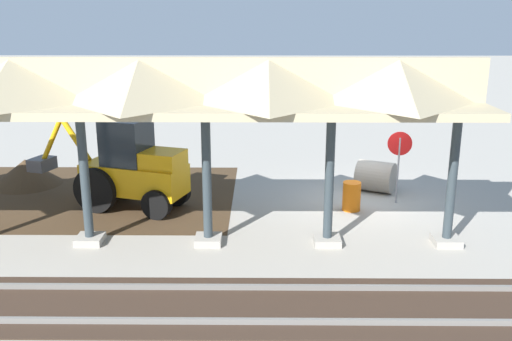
{
  "coord_description": "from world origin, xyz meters",
  "views": [
    {
      "loc": [
        3.27,
        17.69,
        6.04
      ],
      "look_at": [
        3.41,
        2.09,
        1.6
      ],
      "focal_mm": 40.0,
      "sensor_mm": 36.0,
      "label": 1
    }
  ],
  "objects_px": {
    "backhoe": "(130,169)",
    "concrete_pipe": "(376,176)",
    "traffic_barrel": "(352,196)",
    "stop_sign": "(399,152)"
  },
  "relations": [
    {
      "from": "backhoe",
      "to": "concrete_pipe",
      "type": "xyz_separation_m",
      "value": [
        -7.99,
        -1.75,
        -0.73
      ]
    },
    {
      "from": "concrete_pipe",
      "to": "backhoe",
      "type": "bearing_deg",
      "value": 12.34
    },
    {
      "from": "traffic_barrel",
      "to": "concrete_pipe",
      "type": "bearing_deg",
      "value": -119.93
    },
    {
      "from": "backhoe",
      "to": "concrete_pipe",
      "type": "relative_size",
      "value": 3.45
    },
    {
      "from": "concrete_pipe",
      "to": "traffic_barrel",
      "type": "xyz_separation_m",
      "value": [
        1.11,
        1.93,
        -0.08
      ]
    },
    {
      "from": "backhoe",
      "to": "traffic_barrel",
      "type": "bearing_deg",
      "value": 178.47
    },
    {
      "from": "concrete_pipe",
      "to": "stop_sign",
      "type": "bearing_deg",
      "value": 109.72
    },
    {
      "from": "stop_sign",
      "to": "traffic_barrel",
      "type": "bearing_deg",
      "value": 24.43
    },
    {
      "from": "stop_sign",
      "to": "traffic_barrel",
      "type": "distance_m",
      "value": 2.11
    },
    {
      "from": "stop_sign",
      "to": "concrete_pipe",
      "type": "bearing_deg",
      "value": -70.28
    }
  ]
}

